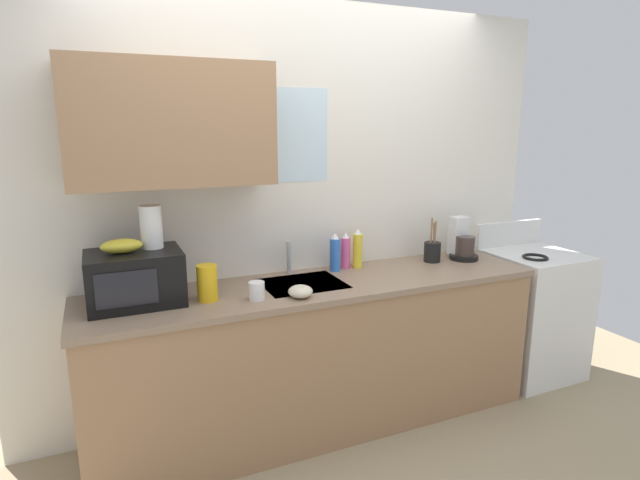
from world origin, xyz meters
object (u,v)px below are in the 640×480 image
at_px(microwave, 135,278).
at_px(banana_bunch, 122,246).
at_px(stove_range, 531,312).
at_px(dish_soap_bottle_yellow, 358,249).
at_px(mug_white, 257,291).
at_px(coffee_maker, 462,243).
at_px(dish_soap_bottle_pink, 345,251).
at_px(paper_towel_roll, 151,227).
at_px(dish_soap_bottle_blue, 335,253).
at_px(utensil_crock, 432,251).
at_px(small_bowl, 300,291).
at_px(cereal_canister, 207,283).

bearing_deg(microwave, banana_bunch, 178.20).
bearing_deg(banana_bunch, stove_range, -0.98).
distance_m(dish_soap_bottle_yellow, mug_white, 0.84).
bearing_deg(coffee_maker, stove_range, -10.25).
height_order(dish_soap_bottle_pink, dish_soap_bottle_yellow, dish_soap_bottle_yellow).
relative_size(paper_towel_roll, dish_soap_bottle_blue, 0.92).
distance_m(stove_range, paper_towel_roll, 2.70).
relative_size(dish_soap_bottle_blue, utensil_crock, 0.81).
bearing_deg(utensil_crock, stove_range, -8.17).
bearing_deg(dish_soap_bottle_pink, dish_soap_bottle_blue, -157.26).
distance_m(microwave, utensil_crock, 1.87).
bearing_deg(mug_white, microwave, 161.88).
height_order(stove_range, microwave, microwave).
distance_m(paper_towel_roll, dish_soap_bottle_blue, 1.11).
relative_size(stove_range, paper_towel_roll, 4.91).
bearing_deg(mug_white, small_bowl, -15.26).
xyz_separation_m(banana_bunch, small_bowl, (0.85, -0.25, -0.27)).
xyz_separation_m(dish_soap_bottle_yellow, cereal_canister, (-1.00, -0.24, -0.03)).
xyz_separation_m(banana_bunch, dish_soap_bottle_blue, (1.23, 0.13, -0.19)).
height_order(banana_bunch, dish_soap_bottle_yellow, banana_bunch).
xyz_separation_m(stove_range, utensil_crock, (-0.81, 0.12, 0.51)).
height_order(banana_bunch, cereal_canister, banana_bunch).
xyz_separation_m(microwave, dish_soap_bottle_yellow, (1.34, 0.15, -0.02)).
height_order(banana_bunch, coffee_maker, banana_bunch).
bearing_deg(paper_towel_roll, coffee_maker, 0.24).
distance_m(stove_range, coffee_maker, 0.80).
bearing_deg(dish_soap_bottle_yellow, banana_bunch, -174.11).
distance_m(dish_soap_bottle_pink, small_bowl, 0.63).
height_order(paper_towel_roll, mug_white, paper_towel_roll).
distance_m(cereal_canister, small_bowl, 0.48).
bearing_deg(mug_white, stove_range, 3.91).
xyz_separation_m(dish_soap_bottle_pink, small_bowl, (-0.47, -0.42, -0.08)).
distance_m(utensil_crock, small_bowl, 1.11).
height_order(dish_soap_bottle_pink, small_bowl, dish_soap_bottle_pink).
bearing_deg(cereal_canister, stove_range, 1.31).
bearing_deg(paper_towel_roll, dish_soap_bottle_blue, 4.11).
relative_size(stove_range, small_bowl, 8.31).
distance_m(microwave, coffee_maker, 2.09).
distance_m(dish_soap_bottle_yellow, small_bowl, 0.68).
height_order(coffee_maker, mug_white, coffee_maker).
distance_m(banana_bunch, cereal_canister, 0.45).
bearing_deg(stove_range, microwave, 179.04).
distance_m(dish_soap_bottle_blue, dish_soap_bottle_yellow, 0.17).
bearing_deg(microwave, stove_range, -0.96).
distance_m(dish_soap_bottle_blue, cereal_canister, 0.87).
bearing_deg(small_bowl, dish_soap_bottle_yellow, 35.76).
bearing_deg(dish_soap_bottle_blue, banana_bunch, -174.07).
height_order(coffee_maker, dish_soap_bottle_blue, coffee_maker).
xyz_separation_m(mug_white, utensil_crock, (1.29, 0.26, 0.02)).
bearing_deg(dish_soap_bottle_blue, utensil_crock, -4.79).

